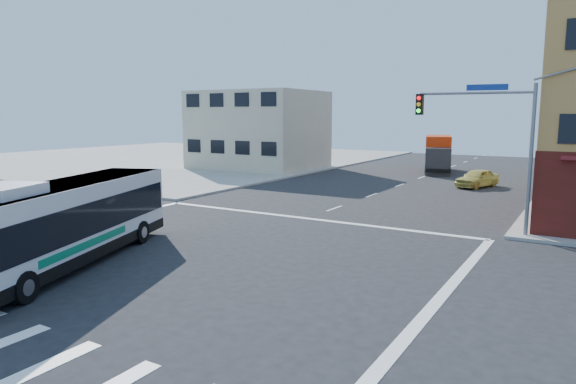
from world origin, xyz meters
The scene contains 8 objects.
ground centered at (0.00, 0.00, 0.00)m, with size 120.00×120.00×0.00m, color black.
sidewalk_nw centered at (-35.00, 35.00, 0.07)m, with size 50.00×50.00×0.15m, color gray.
building_west centered at (-17.02, 29.98, 4.01)m, with size 12.06×10.06×8.00m.
signal_mast_ne centered at (9.08, 10.62, 4.98)m, with size 7.91×1.13×8.07m.
street_tree_a centered at (11.90, 27.92, 3.59)m, with size 3.60×3.60×5.53m.
transit_bus centered at (-3.41, -2.92, 1.68)m, with size 6.29×11.79×3.44m.
box_truck centered at (0.02, 36.27, 1.71)m, with size 4.24×8.17×3.53m.
parked_car centered at (5.54, 27.02, 0.72)m, with size 1.70×4.22×1.44m, color #CDC156.
Camera 1 is at (13.26, -14.57, 5.61)m, focal length 32.00 mm.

